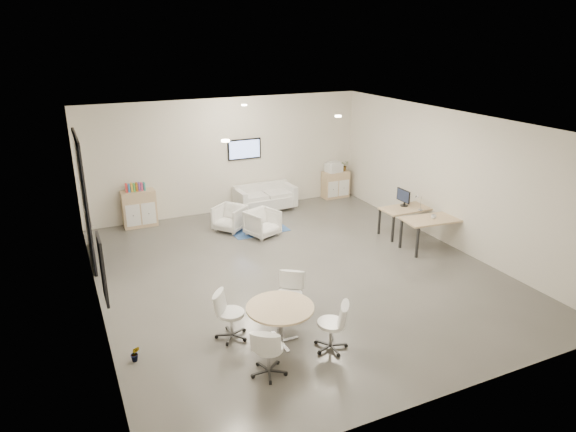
% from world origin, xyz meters
% --- Properties ---
extents(room_shell, '(9.60, 10.60, 4.80)m').
position_xyz_m(room_shell, '(0.00, 0.00, 1.60)').
color(room_shell, '#4E4C47').
rests_on(room_shell, ground).
extents(glass_door, '(0.09, 1.90, 2.85)m').
position_xyz_m(glass_door, '(-3.95, 2.51, 1.50)').
color(glass_door, black).
rests_on(glass_door, room_shell).
extents(artwork, '(0.05, 0.54, 1.04)m').
position_xyz_m(artwork, '(-3.97, -1.60, 1.55)').
color(artwork, black).
rests_on(artwork, room_shell).
extents(wall_tv, '(0.98, 0.06, 0.58)m').
position_xyz_m(wall_tv, '(0.50, 4.46, 1.75)').
color(wall_tv, black).
rests_on(wall_tv, room_shell).
extents(ceiling_spots, '(3.14, 4.14, 0.03)m').
position_xyz_m(ceiling_spots, '(-0.20, 0.83, 3.18)').
color(ceiling_spots, '#FFEAC6').
rests_on(ceiling_spots, room_shell).
extents(sideboard_left, '(0.86, 0.44, 0.97)m').
position_xyz_m(sideboard_left, '(-2.56, 4.25, 0.48)').
color(sideboard_left, tan).
rests_on(sideboard_left, room_shell).
extents(sideboard_right, '(0.82, 0.40, 0.82)m').
position_xyz_m(sideboard_right, '(3.40, 4.27, 0.41)').
color(sideboard_right, tan).
rests_on(sideboard_right, room_shell).
extents(books, '(0.50, 0.14, 0.22)m').
position_xyz_m(books, '(-2.60, 4.26, 1.08)').
color(books, red).
rests_on(books, sideboard_left).
extents(printer, '(0.49, 0.43, 0.32)m').
position_xyz_m(printer, '(3.32, 4.28, 0.97)').
color(printer, white).
rests_on(printer, sideboard_right).
extents(loveseat, '(1.71, 0.91, 0.63)m').
position_xyz_m(loveseat, '(0.93, 4.07, 0.34)').
color(loveseat, white).
rests_on(loveseat, room_shell).
extents(blue_rug, '(1.50, 1.03, 0.01)m').
position_xyz_m(blue_rug, '(0.17, 2.71, 0.01)').
color(blue_rug, '#294F7F').
rests_on(blue_rug, room_shell).
extents(armchair_left, '(0.95, 0.96, 0.72)m').
position_xyz_m(armchair_left, '(-0.50, 2.96, 0.36)').
color(armchair_left, white).
rests_on(armchair_left, room_shell).
extents(armchair_right, '(0.89, 0.87, 0.73)m').
position_xyz_m(armchair_right, '(0.13, 2.24, 0.36)').
color(armchair_right, white).
rests_on(armchair_right, room_shell).
extents(desk_rear, '(1.37, 0.70, 0.71)m').
position_xyz_m(desk_rear, '(3.49, 0.80, 0.64)').
color(desk_rear, tan).
rests_on(desk_rear, room_shell).
extents(desk_front, '(1.50, 0.86, 0.75)m').
position_xyz_m(desk_front, '(3.47, -0.18, 0.67)').
color(desk_front, tan).
rests_on(desk_front, room_shell).
extents(monitor, '(0.20, 0.50, 0.44)m').
position_xyz_m(monitor, '(3.44, 0.95, 0.94)').
color(monitor, black).
rests_on(monitor, desk_rear).
extents(round_table, '(1.11, 1.11, 0.68)m').
position_xyz_m(round_table, '(-1.42, -2.31, 0.59)').
color(round_table, tan).
rests_on(round_table, room_shell).
extents(meeting_chairs, '(2.16, 2.16, 0.82)m').
position_xyz_m(meeting_chairs, '(-1.42, -2.31, 0.41)').
color(meeting_chairs, white).
rests_on(meeting_chairs, room_shell).
extents(plant_cabinet, '(0.30, 0.33, 0.24)m').
position_xyz_m(plant_cabinet, '(3.69, 4.29, 0.94)').
color(plant_cabinet, '#3F7F3F').
rests_on(plant_cabinet, sideboard_right).
extents(plant_floor, '(0.21, 0.30, 0.12)m').
position_xyz_m(plant_floor, '(-3.68, -1.82, 0.06)').
color(plant_floor, '#3F7F3F').
rests_on(plant_floor, room_shell).
extents(cup, '(0.12, 0.10, 0.12)m').
position_xyz_m(cup, '(3.46, -0.19, 0.81)').
color(cup, white).
rests_on(cup, desk_front).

